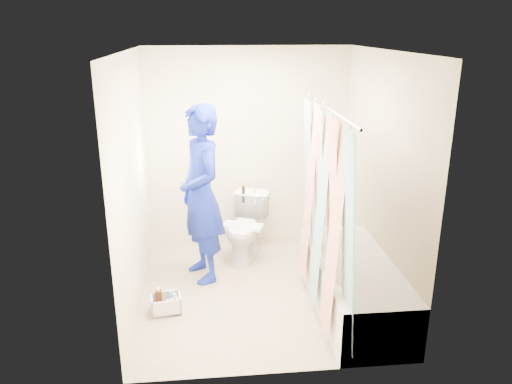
{
  "coord_description": "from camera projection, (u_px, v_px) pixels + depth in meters",
  "views": [
    {
      "loc": [
        -0.51,
        -4.55,
        2.61
      ],
      "look_at": [
        -0.01,
        0.26,
        1.0
      ],
      "focal_mm": 35.0,
      "sensor_mm": 36.0,
      "label": 1
    }
  ],
  "objects": [
    {
      "name": "curtain_rod",
      "position": [
        327.0,
        108.0,
        4.2
      ],
      "size": [
        0.02,
        1.9,
        0.02
      ],
      "primitive_type": "cylinder",
      "rotation": [
        1.57,
        0.0,
        0.0
      ],
      "color": "silver",
      "rests_on": "wall_back"
    },
    {
      "name": "floor",
      "position": [
        260.0,
        291.0,
        5.17
      ],
      "size": [
        2.6,
        2.6,
        0.0
      ],
      "primitive_type": "plane",
      "color": "tan",
      "rests_on": "ground"
    },
    {
      "name": "wall_front",
      "position": [
        280.0,
        233.0,
        3.56
      ],
      "size": [
        2.4,
        0.02,
        2.4
      ],
      "primitive_type": "cube",
      "color": "beige",
      "rests_on": "ground"
    },
    {
      "name": "ceiling",
      "position": [
        261.0,
        51.0,
        4.41
      ],
      "size": [
        2.4,
        2.6,
        0.02
      ],
      "primitive_type": "cube",
      "color": "white",
      "rests_on": "wall_back"
    },
    {
      "name": "tank_internals",
      "position": [
        246.0,
        193.0,
        5.9
      ],
      "size": [
        0.17,
        0.09,
        0.24
      ],
      "color": "black",
      "rests_on": "toilet"
    },
    {
      "name": "wall_left",
      "position": [
        133.0,
        184.0,
        4.67
      ],
      "size": [
        0.02,
        2.6,
        2.4
      ],
      "primitive_type": "cube",
      "color": "beige",
      "rests_on": "ground"
    },
    {
      "name": "plumber",
      "position": [
        201.0,
        195.0,
        5.18
      ],
      "size": [
        0.67,
        0.8,
        1.88
      ],
      "primitive_type": "imported",
      "rotation": [
        0.0,
        0.0,
        -1.21
      ],
      "color": "#0F379B",
      "rests_on": "ground"
    },
    {
      "name": "toilet",
      "position": [
        246.0,
        227.0,
        5.82
      ],
      "size": [
        0.64,
        0.83,
        0.74
      ],
      "primitive_type": "imported",
      "rotation": [
        0.0,
        0.0,
        -0.36
      ],
      "color": "white",
      "rests_on": "ground"
    },
    {
      "name": "shower_curtain",
      "position": [
        323.0,
        211.0,
        4.5
      ],
      "size": [
        0.06,
        1.75,
        1.8
      ],
      "primitive_type": "cube",
      "color": "white",
      "rests_on": "curtain_rod"
    },
    {
      "name": "cleaning_caddy",
      "position": [
        167.0,
        304.0,
        4.77
      ],
      "size": [
        0.31,
        0.26,
        0.22
      ],
      "rotation": [
        0.0,
        0.0,
        0.12
      ],
      "color": "silver",
      "rests_on": "ground"
    },
    {
      "name": "wall_right",
      "position": [
        381.0,
        176.0,
        4.91
      ],
      "size": [
        0.02,
        2.6,
        2.4
      ],
      "primitive_type": "cube",
      "color": "beige",
      "rests_on": "ground"
    },
    {
      "name": "bathtub",
      "position": [
        353.0,
        284.0,
        4.77
      ],
      "size": [
        0.7,
        1.75,
        0.5
      ],
      "color": "white",
      "rests_on": "ground"
    },
    {
      "name": "tank_lid",
      "position": [
        243.0,
        226.0,
        5.69
      ],
      "size": [
        0.5,
        0.35,
        0.03
      ],
      "primitive_type": "cube",
      "rotation": [
        0.0,
        0.0,
        -0.36
      ],
      "color": "white",
      "rests_on": "toilet"
    },
    {
      "name": "wall_back",
      "position": [
        248.0,
        149.0,
        6.02
      ],
      "size": [
        2.4,
        0.02,
        2.4
      ],
      "primitive_type": "cube",
      "color": "beige",
      "rests_on": "ground"
    }
  ]
}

